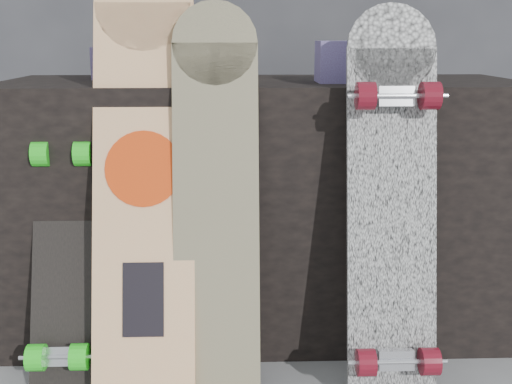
{
  "coord_description": "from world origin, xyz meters",
  "views": [
    {
      "loc": [
        -0.09,
        -1.51,
        0.93
      ],
      "look_at": [
        -0.03,
        0.2,
        0.52
      ],
      "focal_mm": 45.0,
      "sensor_mm": 36.0,
      "label": 1
    }
  ],
  "objects_px": {
    "vendor_table": "(262,205)",
    "longboard_cascadia": "(393,200)",
    "longboard_geisha": "(144,163)",
    "longboard_celtic": "(216,187)",
    "skateboard_dark": "(65,236)"
  },
  "relations": [
    {
      "from": "vendor_table",
      "to": "longboard_cascadia",
      "type": "distance_m",
      "value": 0.55
    },
    {
      "from": "longboard_geisha",
      "to": "longboard_celtic",
      "type": "distance_m",
      "value": 0.2
    },
    {
      "from": "longboard_celtic",
      "to": "skateboard_dark",
      "type": "distance_m",
      "value": 0.44
    },
    {
      "from": "longboard_geisha",
      "to": "skateboard_dark",
      "type": "distance_m",
      "value": 0.3
    },
    {
      "from": "vendor_table",
      "to": "skateboard_dark",
      "type": "height_order",
      "value": "vendor_table"
    },
    {
      "from": "longboard_celtic",
      "to": "skateboard_dark",
      "type": "relative_size",
      "value": 1.3
    },
    {
      "from": "longboard_cascadia",
      "to": "skateboard_dark",
      "type": "xyz_separation_m",
      "value": [
        -0.87,
        0.11,
        -0.12
      ]
    },
    {
      "from": "longboard_geisha",
      "to": "longboard_cascadia",
      "type": "distance_m",
      "value": 0.66
    },
    {
      "from": "vendor_table",
      "to": "longboard_cascadia",
      "type": "relative_size",
      "value": 1.57
    },
    {
      "from": "longboard_celtic",
      "to": "vendor_table",
      "type": "bearing_deg",
      "value": 69.49
    },
    {
      "from": "vendor_table",
      "to": "skateboard_dark",
      "type": "bearing_deg",
      "value": -149.51
    },
    {
      "from": "longboard_geisha",
      "to": "skateboard_dark",
      "type": "relative_size",
      "value": 1.45
    },
    {
      "from": "vendor_table",
      "to": "longboard_geisha",
      "type": "height_order",
      "value": "longboard_geisha"
    },
    {
      "from": "vendor_table",
      "to": "longboard_cascadia",
      "type": "height_order",
      "value": "longboard_cascadia"
    },
    {
      "from": "vendor_table",
      "to": "skateboard_dark",
      "type": "xyz_separation_m",
      "value": [
        -0.55,
        -0.33,
        0.0
      ]
    }
  ]
}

